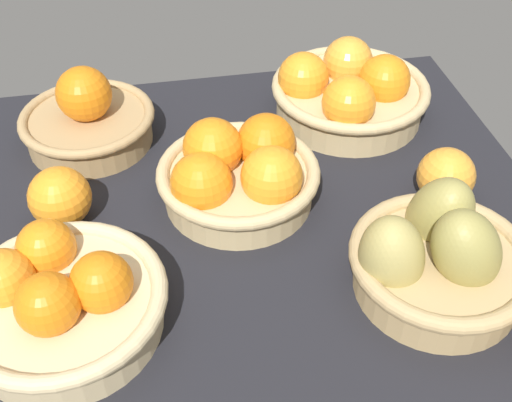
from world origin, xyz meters
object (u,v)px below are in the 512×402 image
(basket_far_right, at_px, (348,91))
(basket_near_left, at_px, (60,300))
(basket_near_right_pears, at_px, (436,257))
(loose_orange_back_gap, at_px, (446,176))
(basket_center, at_px, (237,173))
(loose_orange_side_gap, at_px, (60,197))
(basket_far_left, at_px, (88,120))

(basket_far_right, bearing_deg, basket_near_left, -141.46)
(basket_near_right_pears, distance_m, loose_orange_back_gap, 0.17)
(basket_near_right_pears, bearing_deg, basket_center, 135.82)
(basket_near_right_pears, xyz_separation_m, loose_orange_side_gap, (-0.44, 0.20, -0.01))
(basket_near_left, height_order, basket_far_right, basket_far_right)
(basket_far_right, distance_m, basket_far_left, 0.41)
(basket_near_right_pears, relative_size, basket_far_left, 1.12)
(basket_far_right, distance_m, loose_orange_back_gap, 0.23)
(basket_center, relative_size, loose_orange_back_gap, 2.81)
(basket_far_right, relative_size, basket_far_left, 1.23)
(basket_center, relative_size, basket_far_left, 1.09)
(basket_far_right, relative_size, basket_center, 1.13)
(basket_near_left, bearing_deg, loose_orange_side_gap, 92.47)
(basket_far_right, relative_size, loose_orange_side_gap, 3.06)
(basket_far_right, xyz_separation_m, basket_center, (-0.21, -0.17, -0.00))
(basket_near_right_pears, relative_size, loose_orange_back_gap, 2.88)
(basket_near_left, height_order, loose_orange_side_gap, basket_near_left)
(loose_orange_side_gap, bearing_deg, basket_near_left, -87.53)
(basket_near_right_pears, relative_size, loose_orange_side_gap, 2.76)
(basket_far_right, bearing_deg, basket_near_right_pears, -90.73)
(basket_far_right, xyz_separation_m, loose_orange_side_gap, (-0.44, -0.17, -0.01))
(basket_near_right_pears, xyz_separation_m, basket_near_left, (-0.43, 0.02, -0.01))
(basket_far_right, bearing_deg, basket_far_left, 179.22)
(basket_near_left, bearing_deg, loose_orange_back_gap, 13.93)
(loose_orange_side_gap, bearing_deg, basket_far_right, 21.05)
(basket_far_left, bearing_deg, basket_far_right, -0.78)
(basket_far_left, bearing_deg, basket_center, -41.22)
(basket_center, bearing_deg, basket_far_left, 138.78)
(basket_near_right_pears, distance_m, loose_orange_side_gap, 0.48)
(basket_far_left, height_order, loose_orange_side_gap, basket_far_left)
(basket_far_left, bearing_deg, basket_near_right_pears, -42.74)
(loose_orange_back_gap, relative_size, loose_orange_side_gap, 0.96)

